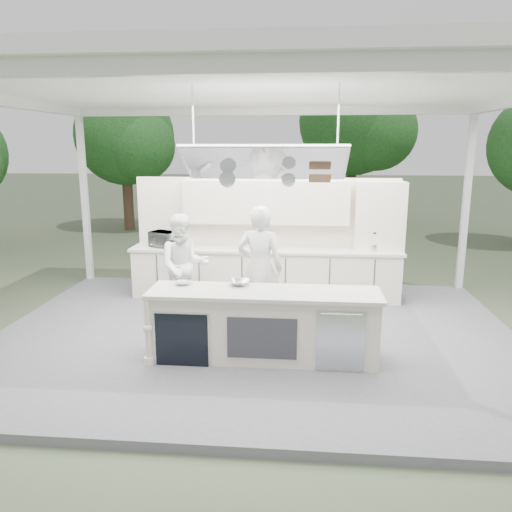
# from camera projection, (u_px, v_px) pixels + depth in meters

# --- Properties ---
(ground) EXTENTS (90.00, 90.00, 0.00)m
(ground) POSITION_uv_depth(u_px,v_px,m) (256.00, 340.00, 7.76)
(ground) COLOR #434D35
(ground) RESTS_ON ground
(stage_deck) EXTENTS (8.00, 6.00, 0.12)m
(stage_deck) POSITION_uv_depth(u_px,v_px,m) (256.00, 336.00, 7.74)
(stage_deck) COLOR #5D5D62
(stage_deck) RESTS_ON ground
(tent) EXTENTS (8.20, 6.20, 3.86)m
(tent) POSITION_uv_depth(u_px,v_px,m) (256.00, 90.00, 6.94)
(tent) COLOR white
(tent) RESTS_ON ground
(demo_island) EXTENTS (3.10, 0.79, 0.95)m
(demo_island) POSITION_uv_depth(u_px,v_px,m) (262.00, 325.00, 6.73)
(demo_island) COLOR beige
(demo_island) RESTS_ON stage_deck
(back_counter) EXTENTS (5.08, 0.72, 0.95)m
(back_counter) POSITION_uv_depth(u_px,v_px,m) (265.00, 273.00, 9.47)
(back_counter) COLOR beige
(back_counter) RESTS_ON stage_deck
(back_wall_unit) EXTENTS (5.05, 0.48, 2.25)m
(back_wall_unit) POSITION_uv_depth(u_px,v_px,m) (289.00, 220.00, 9.43)
(back_wall_unit) COLOR beige
(back_wall_unit) RESTS_ON stage_deck
(tree_cluster) EXTENTS (19.55, 9.40, 5.85)m
(tree_cluster) POSITION_uv_depth(u_px,v_px,m) (278.00, 135.00, 16.56)
(tree_cluster) COLOR #442D22
(tree_cluster) RESTS_ON ground
(head_chef) EXTENTS (0.76, 0.54, 1.96)m
(head_chef) POSITION_uv_depth(u_px,v_px,m) (260.00, 268.00, 7.72)
(head_chef) COLOR silver
(head_chef) RESTS_ON stage_deck
(sous_chef) EXTENTS (1.01, 0.89, 1.75)m
(sous_chef) POSITION_uv_depth(u_px,v_px,m) (184.00, 266.00, 8.32)
(sous_chef) COLOR white
(sous_chef) RESTS_ON stage_deck
(toaster_oven) EXTENTS (0.64, 0.55, 0.30)m
(toaster_oven) POSITION_uv_depth(u_px,v_px,m) (165.00, 239.00, 9.48)
(toaster_oven) COLOR #AFB1B6
(toaster_oven) RESTS_ON back_counter
(bowl_large) EXTENTS (0.33, 0.33, 0.07)m
(bowl_large) POSITION_uv_depth(u_px,v_px,m) (239.00, 283.00, 6.90)
(bowl_large) COLOR silver
(bowl_large) RESTS_ON demo_island
(bowl_small) EXTENTS (0.30, 0.30, 0.08)m
(bowl_small) POSITION_uv_depth(u_px,v_px,m) (183.00, 282.00, 6.94)
(bowl_small) COLOR silver
(bowl_small) RESTS_ON demo_island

